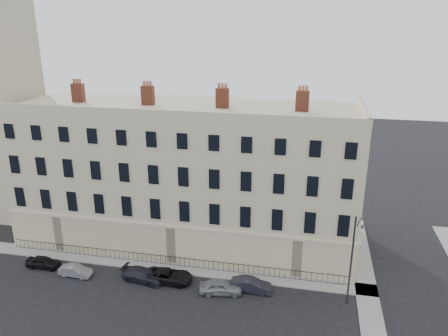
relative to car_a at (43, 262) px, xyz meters
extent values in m
plane|color=black|center=(18.33, -2.51, -0.59)|extent=(160.00, 160.00, 0.00)
cube|color=beige|center=(12.33, 9.49, 6.91)|extent=(36.00, 12.00, 15.00)
cube|color=beige|center=(12.33, 3.41, 1.41)|extent=(36.10, 0.18, 4.00)
cube|color=beige|center=(30.41, 9.49, 1.41)|extent=(0.18, 12.10, 4.00)
cube|color=beige|center=(12.33, 3.64, 14.81)|extent=(36.00, 0.35, 0.80)
cube|color=beige|center=(30.18, 9.49, 14.81)|extent=(0.35, 12.00, 0.80)
cube|color=brown|center=(0.33, 9.49, 15.41)|extent=(1.30, 0.70, 2.00)
cube|color=brown|center=(8.33, 9.49, 15.41)|extent=(1.30, 0.70, 2.00)
cube|color=brown|center=(16.33, 9.49, 15.41)|extent=(1.30, 0.70, 2.00)
cube|color=brown|center=(24.33, 9.49, 15.41)|extent=(1.30, 0.70, 2.00)
cube|color=gray|center=(8.33, 2.49, -0.53)|extent=(48.00, 2.00, 0.12)
cube|color=gray|center=(31.33, 5.49, -0.53)|extent=(2.00, 24.00, 0.12)
cube|color=black|center=(12.33, 2.89, 0.43)|extent=(35.00, 0.04, 0.04)
cube|color=black|center=(12.33, 2.89, -0.47)|extent=(35.00, 0.04, 0.04)
imported|color=black|center=(0.00, 0.00, 0.00)|extent=(3.48, 1.50, 1.17)
imported|color=gray|center=(3.93, -0.73, -0.05)|extent=(3.31, 1.25, 1.08)
imported|color=#21232D|center=(10.67, -0.16, 0.04)|extent=(4.50, 2.35, 1.24)
imported|color=black|center=(13.07, 0.15, 0.05)|extent=(4.64, 2.28, 1.27)
imported|color=gray|center=(18.31, -0.61, 0.08)|extent=(4.10, 2.20, 1.32)
imported|color=#21222C|center=(20.92, 0.31, 0.04)|extent=(3.80, 1.41, 1.24)
cylinder|color=#333439|center=(29.46, 0.17, 3.62)|extent=(0.17, 0.17, 8.41)
cylinder|color=#333439|center=(29.65, -0.54, 7.72)|extent=(0.53, 1.55, 0.11)
cube|color=#333439|center=(29.85, -1.25, 7.67)|extent=(0.32, 0.56, 0.13)
camera|label=1|loc=(25.51, -33.60, 23.24)|focal=35.00mm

